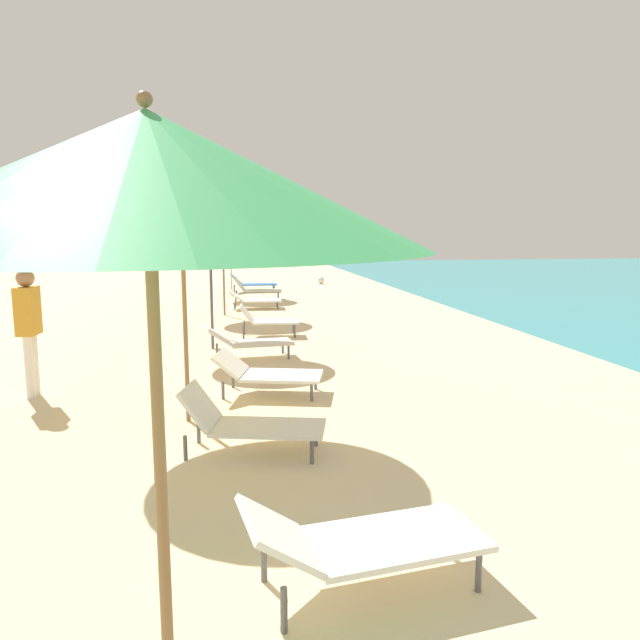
{
  "coord_description": "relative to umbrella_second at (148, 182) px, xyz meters",
  "views": [
    {
      "loc": [
        -0.3,
        1.84,
        2.2
      ],
      "look_at": [
        0.69,
        7.72,
        1.27
      ],
      "focal_mm": 33.77,
      "sensor_mm": 36.0,
      "label": 1
    }
  ],
  "objects": [
    {
      "name": "lounger_fourth_inland",
      "position": [
        0.73,
        7.67,
        -2.07
      ],
      "size": [
        1.46,
        0.72,
        0.54
      ],
      "rotation": [
        0.0,
        0.0,
        0.1
      ],
      "color": "white",
      "rests_on": "ground"
    },
    {
      "name": "beach_ball",
      "position": [
        4.16,
        20.62,
        -2.22
      ],
      "size": [
        0.28,
        0.28,
        0.28
      ],
      "primitive_type": "sphere",
      "color": "white",
      "rests_on": "ground"
    },
    {
      "name": "umbrella_fifth",
      "position": [
        0.37,
        12.8,
        0.15
      ],
      "size": [
        1.96,
        1.96,
        2.76
      ],
      "color": "olive",
      "rests_on": "ground"
    },
    {
      "name": "lounger_fifth_shoreside",
      "position": [
        1.18,
        13.91,
        -2.1
      ],
      "size": [
        1.45,
        0.72,
        0.5
      ],
      "rotation": [
        0.0,
        0.0,
        -0.06
      ],
      "color": "white",
      "rests_on": "ground"
    },
    {
      "name": "umbrella_second",
      "position": [
        0.0,
        0.0,
        0.0
      ],
      "size": [
        2.1,
        2.1,
        2.68
      ],
      "color": "olive",
      "rests_on": "ground"
    },
    {
      "name": "lounger_third_shoreside",
      "position": [
        0.84,
        5.42,
        -2.07
      ],
      "size": [
        1.52,
        0.99,
        0.56
      ],
      "rotation": [
        0.0,
        0.0,
        -0.25
      ],
      "color": "white",
      "rests_on": "ground"
    },
    {
      "name": "person_walking_mid",
      "position": [
        -2.17,
        5.79,
        -1.35
      ],
      "size": [
        0.25,
        0.38,
        1.66
      ],
      "rotation": [
        0.0,
        0.0,
        6.21
      ],
      "color": "silver",
      "rests_on": "ground"
    },
    {
      "name": "umbrella_third",
      "position": [
        -0.14,
        4.45,
        0.2
      ],
      "size": [
        2.38,
        2.38,
        2.88
      ],
      "color": "olive",
      "rests_on": "ground"
    },
    {
      "name": "lounger_third_inland",
      "position": [
        0.5,
        3.34,
        -2.04
      ],
      "size": [
        1.47,
        0.87,
        0.67
      ],
      "rotation": [
        0.0,
        0.0,
        -0.24
      ],
      "color": "white",
      "rests_on": "ground"
    },
    {
      "name": "lounger_farthest_inland",
      "position": [
        1.35,
        15.93,
        -2.02
      ],
      "size": [
        1.49,
        0.8,
        0.7
      ],
      "rotation": [
        0.0,
        0.0,
        -0.08
      ],
      "color": "white",
      "rests_on": "ground"
    },
    {
      "name": "umbrella_farthest",
      "position": [
        0.65,
        17.0,
        0.12
      ],
      "size": [
        1.89,
        1.89,
        2.74
      ],
      "color": "silver",
      "rests_on": "ground"
    },
    {
      "name": "lounger_fourth_shoreside",
      "position": [
        1.19,
        9.69,
        -2.02
      ],
      "size": [
        1.23,
        0.66,
        0.65
      ],
      "rotation": [
        0.0,
        0.0,
        -0.08
      ],
      "color": "white",
      "rests_on": "ground"
    },
    {
      "name": "lounger_second_shoreside",
      "position": [
        1.06,
        0.98,
        -2.04
      ],
      "size": [
        1.56,
        0.81,
        0.58
      ],
      "rotation": [
        0.0,
        0.0,
        0.15
      ],
      "color": "white",
      "rests_on": "ground"
    },
    {
      "name": "umbrella_fourth",
      "position": [
        0.11,
        8.58,
        0.21
      ],
      "size": [
        1.87,
        1.87,
        2.89
      ],
      "color": "#4C4C51",
      "rests_on": "ground"
    },
    {
      "name": "lounger_farthest_shoreside",
      "position": [
        1.37,
        18.13,
        -2.05
      ],
      "size": [
        1.57,
        0.58,
        0.63
      ],
      "rotation": [
        0.0,
        0.0,
        0.0
      ],
      "color": "blue",
      "rests_on": "ground"
    }
  ]
}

